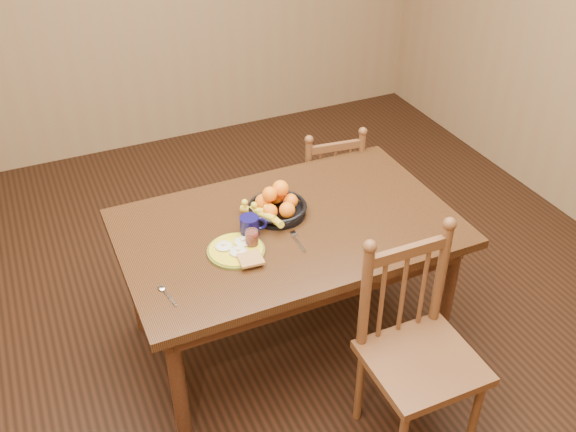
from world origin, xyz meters
name	(u,v)px	position (x,y,z in m)	size (l,w,h in m)	color
room	(288,110)	(0.00, 0.00, 1.35)	(4.52, 5.02, 2.72)	black
dining_table	(288,239)	(0.00, 0.00, 0.67)	(1.60, 1.00, 0.75)	black
chair_far	(325,190)	(0.55, 0.65, 0.42)	(0.44, 0.42, 0.87)	#533319
chair_near	(417,352)	(0.27, -0.76, 0.49)	(0.46, 0.44, 1.01)	#533319
breakfast_plate	(237,250)	(-0.30, -0.10, 0.76)	(0.26, 0.29, 0.04)	#59601E
fork	(297,240)	(-0.01, -0.13, 0.75)	(0.03, 0.18, 0.00)	silver
spoon	(164,291)	(-0.67, -0.23, 0.75)	(0.05, 0.16, 0.01)	silver
coffee_mug	(250,226)	(-0.19, 0.00, 0.80)	(0.13, 0.09, 0.10)	#0E0B3D
juice_glass	(252,240)	(-0.22, -0.09, 0.79)	(0.06, 0.06, 0.09)	silver
fruit_bowl	(276,206)	(-0.02, 0.10, 0.80)	(0.32, 0.32, 0.17)	black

